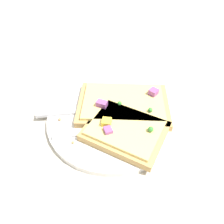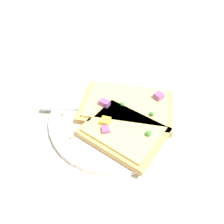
{
  "view_description": "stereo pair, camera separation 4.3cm",
  "coord_description": "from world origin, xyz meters",
  "px_view_note": "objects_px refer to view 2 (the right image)",
  "views": [
    {
      "loc": [
        -0.3,
        0.04,
        0.33
      ],
      "look_at": [
        0.0,
        0.0,
        0.02
      ],
      "focal_mm": 35.0,
      "sensor_mm": 36.0,
      "label": 1
    },
    {
      "loc": [
        -0.3,
        -0.0,
        0.33
      ],
      "look_at": [
        0.0,
        0.0,
        0.02
      ],
      "focal_mm": 35.0,
      "sensor_mm": 36.0,
      "label": 2
    }
  ],
  "objects_px": {
    "plate": "(112,118)",
    "fork": "(111,128)",
    "pizza_slice_corner": "(122,131)",
    "knife": "(83,108)",
    "pizza_slice_main": "(125,105)"
  },
  "relations": [
    {
      "from": "plate",
      "to": "fork",
      "type": "xyz_separation_m",
      "value": [
        -0.04,
        0.0,
        0.01
      ]
    },
    {
      "from": "plate",
      "to": "knife",
      "type": "distance_m",
      "value": 0.06
    },
    {
      "from": "knife",
      "to": "pizza_slice_corner",
      "type": "distance_m",
      "value": 0.1
    },
    {
      "from": "knife",
      "to": "pizza_slice_corner",
      "type": "xyz_separation_m",
      "value": [
        -0.07,
        -0.08,
        0.01
      ]
    },
    {
      "from": "pizza_slice_main",
      "to": "plate",
      "type": "bearing_deg",
      "value": 48.05
    },
    {
      "from": "pizza_slice_main",
      "to": "pizza_slice_corner",
      "type": "xyz_separation_m",
      "value": [
        -0.07,
        0.01,
        -0.0
      ]
    },
    {
      "from": "fork",
      "to": "knife",
      "type": "bearing_deg",
      "value": 134.12
    },
    {
      "from": "plate",
      "to": "pizza_slice_main",
      "type": "distance_m",
      "value": 0.04
    },
    {
      "from": "plate",
      "to": "pizza_slice_corner",
      "type": "relative_size",
      "value": 1.46
    },
    {
      "from": "knife",
      "to": "pizza_slice_corner",
      "type": "relative_size",
      "value": 1.23
    },
    {
      "from": "plate",
      "to": "fork",
      "type": "relative_size",
      "value": 1.25
    },
    {
      "from": "pizza_slice_main",
      "to": "pizza_slice_corner",
      "type": "relative_size",
      "value": 1.14
    },
    {
      "from": "knife",
      "to": "pizza_slice_main",
      "type": "distance_m",
      "value": 0.09
    },
    {
      "from": "fork",
      "to": "pizza_slice_corner",
      "type": "relative_size",
      "value": 1.16
    },
    {
      "from": "plate",
      "to": "knife",
      "type": "xyz_separation_m",
      "value": [
        0.02,
        0.06,
        0.01
      ]
    }
  ]
}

